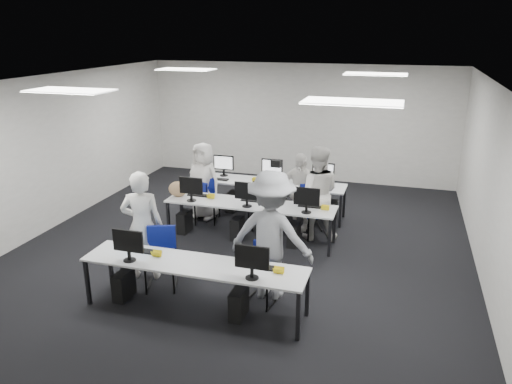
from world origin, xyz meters
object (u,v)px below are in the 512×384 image
(desk_front, at_px, (194,267))
(photographer, at_px, (271,236))
(chair_2, at_px, (206,209))
(chair_5, at_px, (206,206))
(student_3, at_px, (299,192))
(student_2, at_px, (204,181))
(chair_4, at_px, (317,222))
(student_1, at_px, (316,193))
(chair_0, at_px, (162,269))
(chair_6, at_px, (257,211))
(student_0, at_px, (142,226))
(chair_7, at_px, (309,213))
(desk_mid, at_px, (250,206))
(chair_1, at_px, (261,284))
(chair_3, at_px, (266,213))

(desk_front, relative_size, photographer, 1.64)
(chair_2, xyz_separation_m, photographer, (2.07, -2.53, 0.69))
(desk_front, xyz_separation_m, chair_5, (-1.23, 3.42, -0.42))
(student_3, bearing_deg, student_2, -174.17)
(chair_4, distance_m, chair_5, 2.42)
(chair_2, relative_size, photographer, 0.45)
(student_1, bearing_deg, chair_0, 44.09)
(chair_2, height_order, chair_6, chair_2)
(chair_0, relative_size, student_1, 0.52)
(chair_5, distance_m, student_0, 2.80)
(chair_0, bearing_deg, chair_5, 79.80)
(chair_7, bearing_deg, desk_mid, -157.98)
(chair_1, relative_size, chair_6, 1.03)
(desk_front, xyz_separation_m, student_0, (-1.17, 0.69, 0.21))
(chair_3, height_order, chair_7, chair_7)
(desk_front, distance_m, chair_1, 1.05)
(desk_front, relative_size, chair_0, 3.42)
(desk_mid, relative_size, chair_2, 3.63)
(student_2, bearing_deg, chair_5, -22.80)
(chair_2, height_order, student_0, student_0)
(desk_mid, relative_size, chair_4, 3.47)
(chair_1, distance_m, student_3, 2.95)
(desk_front, xyz_separation_m, desk_mid, (0.00, 2.60, 0.00))
(chair_7, height_order, student_0, student_0)
(chair_2, relative_size, chair_5, 1.05)
(chair_0, relative_size, student_0, 0.53)
(chair_6, height_order, student_0, student_0)
(desk_mid, height_order, chair_4, chair_4)
(chair_2, bearing_deg, chair_1, -68.74)
(desk_front, bearing_deg, chair_0, 148.04)
(chair_1, bearing_deg, chair_4, 91.15)
(chair_6, bearing_deg, chair_3, -42.82)
(chair_6, height_order, student_2, student_2)
(chair_0, distance_m, student_0, 0.75)
(chair_3, bearing_deg, chair_0, -111.54)
(chair_7, relative_size, student_1, 0.55)
(chair_1, bearing_deg, chair_0, -171.07)
(desk_front, height_order, chair_3, chair_3)
(chair_3, height_order, chair_5, chair_3)
(chair_3, relative_size, student_1, 0.53)
(desk_front, relative_size, chair_2, 3.63)
(desk_mid, distance_m, chair_6, 0.91)
(desk_mid, xyz_separation_m, chair_0, (-0.77, -2.12, -0.38))
(desk_front, bearing_deg, student_0, 149.50)
(desk_mid, relative_size, chair_7, 3.25)
(student_3, relative_size, photographer, 0.80)
(chair_3, relative_size, student_0, 0.54)
(student_2, xyz_separation_m, photographer, (2.20, -2.75, 0.17))
(chair_3, xyz_separation_m, student_3, (0.65, 0.13, 0.48))
(student_0, xyz_separation_m, student_1, (2.34, 2.36, 0.01))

